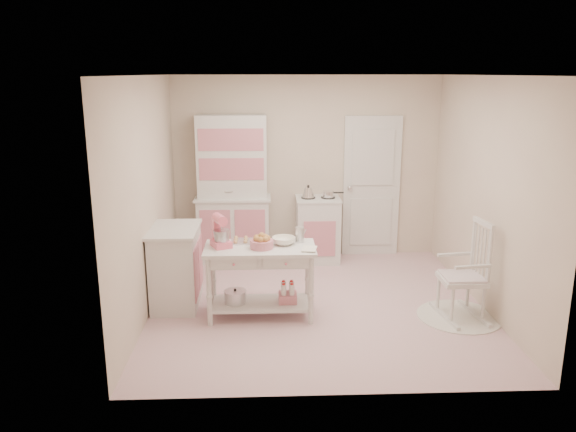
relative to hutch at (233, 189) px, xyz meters
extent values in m
plane|color=#CC7F8E|center=(1.05, -1.66, -1.04)|extent=(3.80, 3.80, 0.00)
cube|color=white|center=(1.05, -1.66, 1.56)|extent=(3.80, 3.80, 0.04)
cube|color=beige|center=(1.05, 0.24, 0.26)|extent=(3.80, 0.04, 2.60)
cube|color=beige|center=(1.05, -3.56, 0.26)|extent=(3.80, 0.04, 2.60)
cube|color=beige|center=(-0.85, -1.66, 0.26)|extent=(0.04, 3.80, 2.60)
cube|color=beige|center=(2.95, -1.66, 0.26)|extent=(0.04, 3.80, 2.60)
cube|color=silver|center=(2.00, 0.21, -0.02)|extent=(0.82, 0.05, 2.04)
cube|color=silver|center=(0.00, 0.00, 0.00)|extent=(1.06, 0.50, 2.08)
cube|color=silver|center=(1.20, -0.05, -0.58)|extent=(0.62, 0.57, 0.92)
cube|color=silver|center=(-0.58, -1.57, -0.58)|extent=(0.54, 0.84, 0.92)
cylinder|color=white|center=(2.59, -2.06, -1.03)|extent=(0.92, 0.92, 0.01)
cube|color=silver|center=(2.59, -2.06, -0.49)|extent=(0.58, 0.78, 1.10)
cube|color=silver|center=(0.39, -1.93, -0.64)|extent=(1.20, 0.60, 0.80)
cube|color=#FE6B86|center=(-0.03, -1.91, -0.07)|extent=(0.29, 0.34, 0.34)
cube|color=silver|center=(0.24, -1.75, -0.23)|extent=(0.34, 0.24, 0.02)
cylinder|color=#D27888|center=(0.41, -1.98, -0.19)|extent=(0.25, 0.25, 0.09)
imported|color=white|center=(0.65, -1.85, -0.20)|extent=(0.26, 0.26, 0.08)
cylinder|color=silver|center=(0.83, -1.77, -0.16)|extent=(0.10, 0.10, 0.17)
imported|color=white|center=(0.84, -2.05, -0.23)|extent=(0.19, 0.23, 0.02)
camera|label=1|loc=(0.46, -7.73, 1.59)|focal=35.00mm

